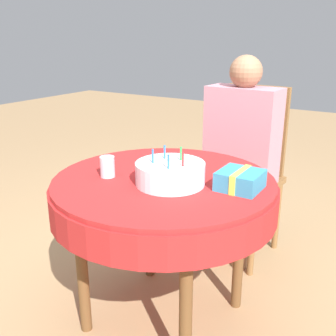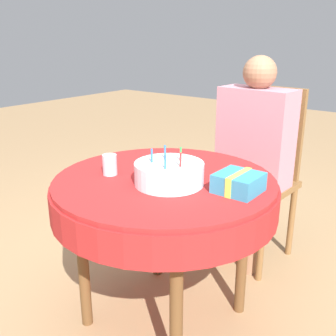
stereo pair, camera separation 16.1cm
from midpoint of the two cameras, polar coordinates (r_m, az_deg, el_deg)
ground_plane at (r=2.01m, az=2.00°, el=-20.74°), size 12.00×12.00×0.00m
dining_table at (r=1.69m, az=2.23°, el=-4.31°), size 0.96×0.96×0.70m
chair at (r=2.37m, az=15.06°, el=-0.19°), size 0.45×0.45×1.00m
person at (r=2.24m, az=14.25°, el=3.39°), size 0.41×0.31×1.18m
birthday_cake at (r=1.57m, az=3.09°, el=-0.83°), size 0.28×0.28×0.15m
drinking_glass at (r=1.69m, az=-5.77°, el=0.44°), size 0.06×0.06×0.09m
gift_box at (r=1.54m, az=13.17°, el=-2.14°), size 0.16×0.17×0.08m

